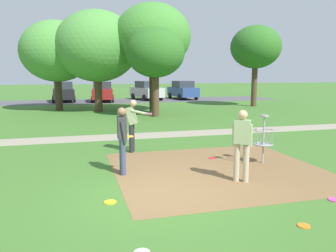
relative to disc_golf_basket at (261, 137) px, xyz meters
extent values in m
plane|color=#3D6B28|center=(-3.41, -1.71, -0.75)|extent=(160.00, 160.00, 0.00)
cube|color=brown|center=(-1.45, -0.31, -0.75)|extent=(5.47, 5.13, 0.01)
cylinder|color=#9E9EA3|center=(0.06, -0.01, -0.08)|extent=(0.05, 0.05, 1.35)
cylinder|color=#9E9EA3|center=(0.06, -0.01, 0.62)|extent=(0.24, 0.24, 0.04)
torus|color=#9E9EA3|center=(0.06, -0.01, 0.20)|extent=(0.58, 0.58, 0.02)
torus|color=#9E9EA3|center=(0.06, -0.01, -0.20)|extent=(0.55, 0.55, 0.03)
cylinder|color=#9E9EA3|center=(0.06, -0.01, -0.22)|extent=(0.48, 0.48, 0.02)
cylinder|color=gray|center=(0.30, -0.01, 0.00)|extent=(0.01, 0.01, 0.40)
cylinder|color=gray|center=(0.25, 0.13, 0.00)|extent=(0.01, 0.01, 0.40)
cylinder|color=gray|center=(0.13, 0.22, 0.00)|extent=(0.01, 0.01, 0.40)
cylinder|color=gray|center=(-0.01, 0.22, 0.00)|extent=(0.01, 0.01, 0.40)
cylinder|color=gray|center=(-0.13, 0.13, 0.00)|extent=(0.01, 0.01, 0.40)
cylinder|color=gray|center=(-0.18, -0.01, 0.00)|extent=(0.01, 0.01, 0.40)
cylinder|color=gray|center=(-0.13, -0.15, 0.00)|extent=(0.01, 0.01, 0.40)
cylinder|color=gray|center=(-0.01, -0.24, 0.00)|extent=(0.01, 0.01, 0.40)
cylinder|color=gray|center=(0.13, -0.24, 0.00)|extent=(0.01, 0.01, 0.40)
cylinder|color=gray|center=(0.25, -0.15, 0.00)|extent=(0.01, 0.01, 0.40)
cylinder|color=#4C3823|center=(-0.49, 0.09, -0.20)|extent=(0.04, 0.04, 1.10)
cube|color=gold|center=(-0.49, 0.09, 0.30)|extent=(0.28, 0.03, 0.20)
cylinder|color=tan|center=(-1.43, -1.32, -0.29)|extent=(0.14, 0.14, 0.92)
cylinder|color=tan|center=(-1.25, -1.45, -0.29)|extent=(0.14, 0.14, 0.92)
cube|color=#93A875|center=(-1.34, -1.39, 0.45)|extent=(0.42, 0.39, 0.56)
sphere|color=tan|center=(-1.34, -1.39, 0.85)|extent=(0.22, 0.22, 0.22)
cylinder|color=#93A875|center=(-1.49, -1.26, 0.36)|extent=(0.17, 0.19, 0.55)
cylinder|color=#93A875|center=(-1.18, -1.48, 0.36)|extent=(0.17, 0.19, 0.55)
cylinder|color=green|center=(-1.24, -1.24, 0.22)|extent=(0.22, 0.22, 0.02)
cylinder|color=#384260|center=(-3.96, 0.09, -0.29)|extent=(0.14, 0.14, 0.92)
cylinder|color=#384260|center=(-3.97, -0.12, -0.29)|extent=(0.14, 0.14, 0.92)
cube|color=#2D2D33|center=(-3.96, -0.01, 0.45)|extent=(0.24, 0.37, 0.56)
sphere|color=brown|center=(-3.96, -0.01, 0.85)|extent=(0.22, 0.22, 0.22)
cylinder|color=#2D2D33|center=(-3.93, 0.17, 0.36)|extent=(0.17, 0.10, 0.55)
cylinder|color=#2D2D33|center=(-3.95, -0.20, 0.36)|extent=(0.17, 0.10, 0.55)
cylinder|color=gold|center=(-3.78, -0.03, 0.22)|extent=(0.22, 0.22, 0.02)
cylinder|color=#232328|center=(-3.28, 2.51, -0.29)|extent=(0.14, 0.14, 0.92)
cylinder|color=#232328|center=(-3.36, 2.31, -0.29)|extent=(0.14, 0.14, 0.92)
cube|color=#93A875|center=(-3.32, 2.41, 0.45)|extent=(0.48, 0.47, 0.60)
sphere|color=tan|center=(-3.26, 2.39, 0.85)|extent=(0.22, 0.22, 0.22)
cylinder|color=#93A875|center=(-3.09, 2.16, 0.56)|extent=(0.58, 0.28, 0.21)
cylinder|color=#E53D99|center=(-2.83, 2.07, 0.53)|extent=(0.22, 0.22, 0.02)
cylinder|color=#93A875|center=(-3.44, 2.62, 0.49)|extent=(0.48, 0.24, 0.37)
cylinder|color=#E53D99|center=(-0.08, -3.00, -0.74)|extent=(0.24, 0.24, 0.02)
cylinder|color=gold|center=(-4.48, -1.91, -0.74)|extent=(0.25, 0.25, 0.02)
cylinder|color=orange|center=(-1.45, -3.86, -0.74)|extent=(0.21, 0.21, 0.02)
cylinder|color=red|center=(-1.14, 0.85, -0.74)|extent=(0.20, 0.20, 0.02)
cylinder|color=#4C3823|center=(-3.49, 15.05, 0.39)|extent=(0.50, 0.50, 2.28)
ellipsoid|color=#4C8E3D|center=(-3.49, 15.05, 3.60)|extent=(5.52, 5.52, 4.69)
cylinder|color=#422D1E|center=(-6.12, 16.55, 0.36)|extent=(0.48, 0.48, 2.23)
ellipsoid|color=#4C8E3D|center=(-6.12, 16.55, 3.32)|extent=(4.91, 4.91, 4.18)
cylinder|color=#4C3823|center=(8.58, 15.59, 0.81)|extent=(0.44, 0.44, 3.14)
ellipsoid|color=#2D6623|center=(8.58, 15.59, 3.83)|extent=(3.88, 3.88, 3.29)
cylinder|color=#4C3823|center=(-0.41, 11.28, 0.49)|extent=(0.42, 0.42, 2.48)
ellipsoid|color=#2D6623|center=(-0.41, 11.28, 3.02)|extent=(3.45, 3.45, 2.93)
cylinder|color=#422D1E|center=(-0.05, 13.50, 0.78)|extent=(0.48, 0.48, 3.08)
ellipsoid|color=#428433|center=(-0.05, 13.50, 4.17)|extent=(4.94, 4.94, 4.19)
cube|color=#4C4C51|center=(-3.41, 23.89, -0.75)|extent=(36.00, 6.00, 0.01)
cube|color=black|center=(-6.03, 24.25, 0.00)|extent=(1.99, 4.28, 0.90)
cube|color=#2D333D|center=(-6.03, 24.25, 0.77)|extent=(1.68, 2.25, 0.64)
cylinder|color=black|center=(-6.99, 25.51, -0.45)|extent=(0.21, 0.61, 0.60)
cylinder|color=black|center=(-5.19, 25.60, -0.45)|extent=(0.21, 0.61, 0.60)
cylinder|color=black|center=(-6.87, 22.91, -0.45)|extent=(0.21, 0.61, 0.60)
cylinder|color=black|center=(-5.07, 22.99, -0.45)|extent=(0.21, 0.61, 0.60)
cube|color=maroon|center=(-2.52, 23.48, 0.00)|extent=(2.22, 4.36, 0.90)
cube|color=#2D333D|center=(-2.52, 23.48, 0.77)|extent=(1.80, 2.33, 0.64)
cylinder|color=black|center=(-3.29, 24.87, -0.45)|extent=(0.24, 0.62, 0.60)
cylinder|color=black|center=(-1.50, 24.69, -0.45)|extent=(0.24, 0.62, 0.60)
cylinder|color=black|center=(-3.55, 22.28, -0.45)|extent=(0.24, 0.62, 0.60)
cylinder|color=black|center=(-1.76, 22.10, -0.45)|extent=(0.24, 0.62, 0.60)
cube|color=#B2B7BC|center=(1.84, 24.52, 0.00)|extent=(2.79, 4.52, 0.90)
cube|color=#2D333D|center=(1.84, 24.52, 0.77)|extent=(2.08, 2.51, 0.64)
cylinder|color=black|center=(0.65, 25.56, -0.45)|extent=(0.32, 0.63, 0.60)
cylinder|color=black|center=(2.39, 26.01, -0.45)|extent=(0.32, 0.63, 0.60)
cylinder|color=black|center=(1.30, 23.04, -0.45)|extent=(0.32, 0.63, 0.60)
cylinder|color=black|center=(3.04, 23.49, -0.45)|extent=(0.32, 0.63, 0.60)
cube|color=#2D4784|center=(5.56, 24.43, 0.00)|extent=(2.18, 4.35, 0.90)
cube|color=#2D333D|center=(5.56, 24.43, 0.77)|extent=(1.78, 2.32, 0.64)
cylinder|color=black|center=(4.54, 25.65, -0.45)|extent=(0.23, 0.61, 0.60)
cylinder|color=black|center=(6.33, 25.81, -0.45)|extent=(0.23, 0.61, 0.60)
cylinder|color=black|center=(4.78, 23.05, -0.45)|extent=(0.23, 0.61, 0.60)
cylinder|color=black|center=(6.57, 23.22, -0.45)|extent=(0.23, 0.61, 0.60)
cube|color=gray|center=(-3.41, 5.19, -0.75)|extent=(40.00, 1.39, 0.00)
camera|label=1|loc=(-5.09, -8.43, 1.78)|focal=36.32mm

